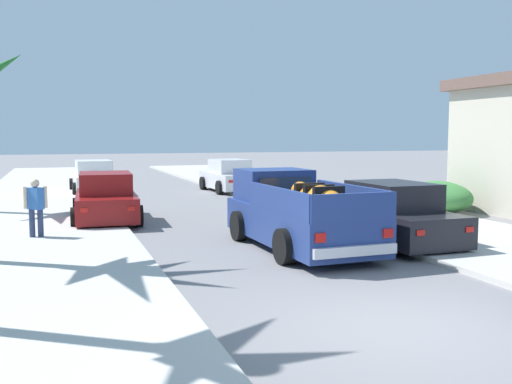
# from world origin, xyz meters

# --- Properties ---
(ground_plane) EXTENTS (160.00, 160.00, 0.00)m
(ground_plane) POSITION_xyz_m (0.00, 0.00, 0.00)
(ground_plane) COLOR slate
(sidewalk_left) EXTENTS (4.95, 60.00, 0.12)m
(sidewalk_left) POSITION_xyz_m (-5.24, 12.00, 0.06)
(sidewalk_left) COLOR beige
(sidewalk_left) RESTS_ON ground
(sidewalk_right) EXTENTS (4.95, 60.00, 0.12)m
(sidewalk_right) POSITION_xyz_m (5.24, 12.00, 0.06)
(sidewalk_right) COLOR beige
(sidewalk_right) RESTS_ON ground
(curb_left) EXTENTS (0.16, 60.00, 0.10)m
(curb_left) POSITION_xyz_m (-4.17, 12.00, 0.05)
(curb_left) COLOR silver
(curb_left) RESTS_ON ground
(curb_right) EXTENTS (0.16, 60.00, 0.10)m
(curb_right) POSITION_xyz_m (4.17, 12.00, 0.05)
(curb_right) COLOR silver
(curb_right) RESTS_ON ground
(pickup_truck) EXTENTS (2.32, 5.26, 1.80)m
(pickup_truck) POSITION_xyz_m (0.75, 5.78, 0.81)
(pickup_truck) COLOR navy
(pickup_truck) RESTS_ON ground
(car_left_near) EXTENTS (2.19, 4.33, 1.54)m
(car_left_near) POSITION_xyz_m (-3.20, 11.55, 0.71)
(car_left_near) COLOR maroon
(car_left_near) RESTS_ON ground
(car_right_near) EXTENTS (2.18, 4.32, 1.54)m
(car_right_near) POSITION_xyz_m (3.18, 19.75, 0.71)
(car_right_near) COLOR silver
(car_right_near) RESTS_ON ground
(car_right_mid) EXTENTS (2.09, 4.29, 1.54)m
(car_right_mid) POSITION_xyz_m (3.13, 5.47, 0.71)
(car_right_mid) COLOR black
(car_right_mid) RESTS_ON ground
(car_left_far) EXTENTS (2.10, 4.29, 1.54)m
(car_left_far) POSITION_xyz_m (-3.01, 20.78, 0.71)
(car_left_far) COLOR silver
(car_left_far) RESTS_ON ground
(hedge_bush) EXTENTS (1.80, 2.80, 1.10)m
(hedge_bush) POSITION_xyz_m (7.91, 9.99, 0.55)
(hedge_bush) COLOR #387538
(hedge_bush) RESTS_ON ground
(pedestrian) EXTENTS (0.57, 0.43, 1.59)m
(pedestrian) POSITION_xyz_m (-5.14, 8.68, 0.91)
(pedestrian) COLOR navy
(pedestrian) RESTS_ON ground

